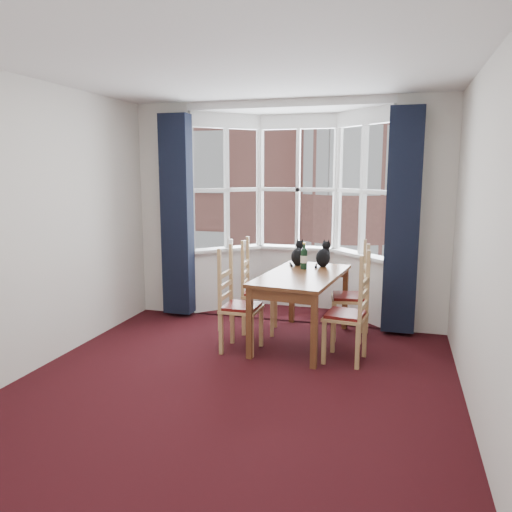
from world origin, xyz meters
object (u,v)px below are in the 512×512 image
at_px(wine_bottle, 304,257).
at_px(cat_right, 323,256).
at_px(chair_right_near, 354,317).
at_px(dining_table, 302,282).
at_px(chair_left_near, 233,308).
at_px(chair_left_far, 253,293).
at_px(cat_left, 298,255).
at_px(candle_tall, 231,244).
at_px(chair_right_far, 357,298).
at_px(candle_short, 245,244).

bearing_deg(wine_bottle, cat_right, 48.58).
relative_size(chair_right_near, cat_right, 2.80).
bearing_deg(dining_table, chair_left_near, -147.02).
height_order(chair_left_far, chair_right_near, same).
bearing_deg(chair_left_near, cat_right, 48.46).
relative_size(cat_left, candle_tall, 2.63).
distance_m(wine_bottle, candle_tall, 1.47).
height_order(chair_right_near, chair_right_far, same).
height_order(wine_bottle, candle_tall, wine_bottle).
bearing_deg(chair_right_far, candle_tall, 156.54).
distance_m(dining_table, chair_right_near, 0.80).
bearing_deg(candle_tall, cat_right, -24.18).
bearing_deg(candle_short, wine_bottle, -41.40).
bearing_deg(chair_right_near, candle_tall, 139.82).
xyz_separation_m(cat_left, cat_right, (0.31, 0.00, 0.00)).
bearing_deg(chair_right_far, chair_left_far, -175.29).
relative_size(chair_right_far, cat_right, 2.80).
height_order(chair_left_far, cat_left, cat_left).
distance_m(cat_left, wine_bottle, 0.25).
height_order(chair_right_far, cat_left, cat_left).
height_order(cat_left, wine_bottle, cat_left).
xyz_separation_m(chair_right_far, candle_short, (-1.62, 0.82, 0.45)).
distance_m(dining_table, chair_right_far, 0.72).
bearing_deg(cat_left, candle_tall, 149.99).
bearing_deg(chair_right_near, dining_table, 144.94).
height_order(dining_table, candle_tall, candle_tall).
relative_size(dining_table, chair_right_far, 1.69).
relative_size(dining_table, chair_left_far, 1.69).
relative_size(chair_left_near, chair_right_near, 1.00).
height_order(wine_bottle, candle_short, wine_bottle).
bearing_deg(candle_tall, chair_left_near, -70.18).
bearing_deg(chair_left_near, candle_tall, 109.82).
bearing_deg(chair_right_far, dining_table, -149.91).
bearing_deg(cat_right, chair_right_far, -21.03).
bearing_deg(chair_right_near, candle_short, 136.01).
relative_size(chair_right_near, candle_short, 8.55).
distance_m(chair_left_far, wine_bottle, 0.77).
xyz_separation_m(cat_left, wine_bottle, (0.11, -0.22, 0.01)).
distance_m(chair_right_near, cat_left, 1.30).
relative_size(cat_right, candle_short, 3.05).
xyz_separation_m(dining_table, cat_left, (-0.15, 0.50, 0.22)).
height_order(chair_left_near, candle_short, candle_short).
height_order(chair_right_far, candle_tall, candle_tall).
distance_m(chair_right_far, wine_bottle, 0.78).
relative_size(chair_left_far, cat_right, 2.80).
xyz_separation_m(chair_left_far, chair_right_near, (1.28, -0.68, 0.00)).
bearing_deg(cat_right, chair_right_near, -63.78).
height_order(cat_right, candle_tall, cat_right).
xyz_separation_m(chair_left_far, cat_right, (0.81, 0.27, 0.45)).
xyz_separation_m(cat_right, wine_bottle, (-0.20, -0.22, 0.01)).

